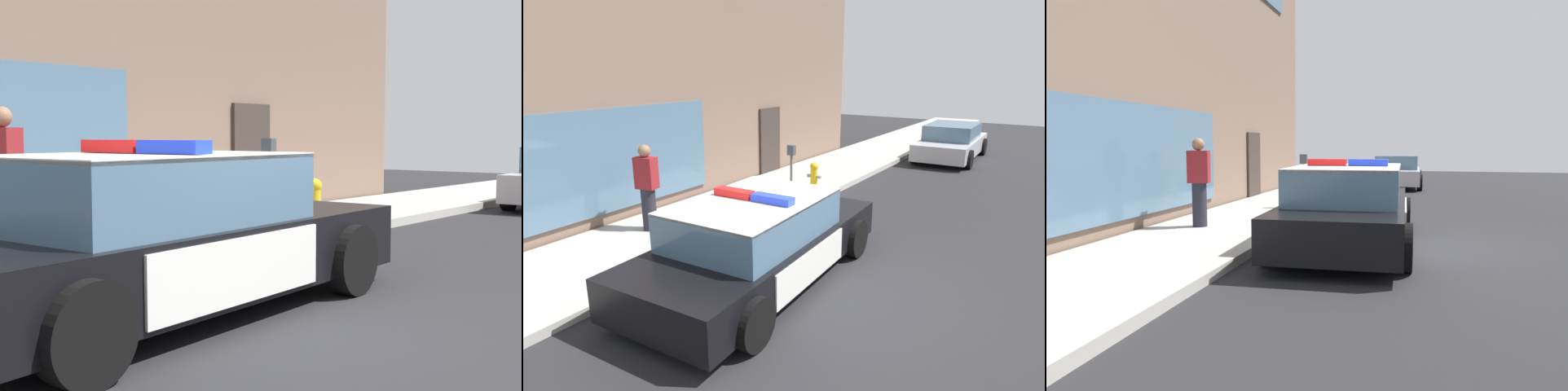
% 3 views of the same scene
% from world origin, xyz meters
% --- Properties ---
extents(ground, '(48.00, 48.00, 0.00)m').
position_xyz_m(ground, '(0.00, 0.00, 0.00)').
color(ground, '#262628').
extents(sidewalk, '(48.00, 2.64, 0.15)m').
position_xyz_m(sidewalk, '(0.00, 3.49, 0.07)').
color(sidewalk, '#B2ADA3').
rests_on(sidewalk, ground).
extents(police_cruiser, '(4.98, 2.30, 1.49)m').
position_xyz_m(police_cruiser, '(-0.38, 0.88, 0.68)').
color(police_cruiser, black).
rests_on(police_cruiser, ground).
extents(fire_hydrant, '(0.34, 0.39, 0.73)m').
position_xyz_m(fire_hydrant, '(4.48, 2.65, 0.50)').
color(fire_hydrant, gold).
rests_on(fire_hydrant, sidewalk).
extents(car_down_street, '(4.50, 2.11, 1.29)m').
position_xyz_m(car_down_street, '(11.45, 0.83, 0.63)').
color(car_down_street, '#B7B7BC').
rests_on(car_down_street, ground).
extents(pedestrian_on_sidewalk, '(0.34, 0.45, 1.71)m').
position_xyz_m(pedestrian_on_sidewalk, '(-0.01, 3.85, 1.01)').
color(pedestrian_on_sidewalk, '#23232D').
rests_on(pedestrian_on_sidewalk, sidewalk).
extents(parking_meter, '(0.12, 0.18, 1.34)m').
position_xyz_m(parking_meter, '(3.35, 2.65, 1.08)').
color(parking_meter, slate).
rests_on(parking_meter, sidewalk).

